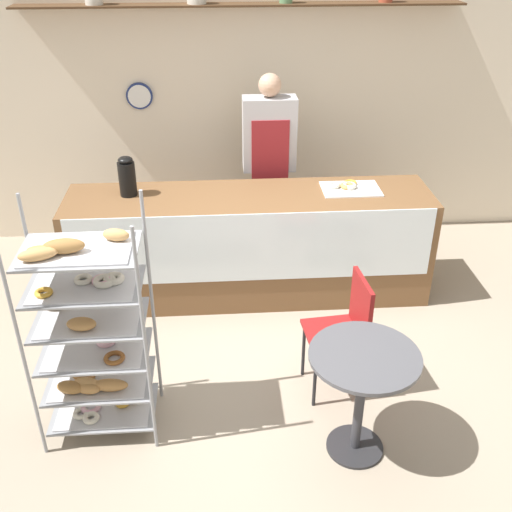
% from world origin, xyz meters
% --- Properties ---
extents(ground_plane, '(14.00, 14.00, 0.00)m').
position_xyz_m(ground_plane, '(0.00, 0.00, 0.00)').
color(ground_plane, gray).
extents(back_wall, '(10.00, 0.30, 2.70)m').
position_xyz_m(back_wall, '(-0.00, 2.41, 1.37)').
color(back_wall, beige).
rests_on(back_wall, ground_plane).
extents(display_counter, '(3.03, 0.71, 0.93)m').
position_xyz_m(display_counter, '(0.00, 1.17, 0.47)').
color(display_counter, brown).
rests_on(display_counter, ground_plane).
extents(pastry_rack, '(0.71, 0.48, 1.56)m').
position_xyz_m(pastry_rack, '(-1.06, -0.37, 0.74)').
color(pastry_rack, gray).
rests_on(pastry_rack, ground_plane).
extents(person_worker, '(0.47, 0.23, 1.78)m').
position_xyz_m(person_worker, '(0.21, 1.78, 0.97)').
color(person_worker, '#282833').
rests_on(person_worker, ground_plane).
extents(cafe_table, '(0.65, 0.65, 0.75)m').
position_xyz_m(cafe_table, '(0.55, -0.69, 0.56)').
color(cafe_table, '#262628').
rests_on(cafe_table, ground_plane).
extents(cafe_chair, '(0.42, 0.42, 0.88)m').
position_xyz_m(cafe_chair, '(0.58, -0.11, 0.54)').
color(cafe_chair, black).
rests_on(cafe_chair, ground_plane).
extents(coffee_carafe, '(0.14, 0.14, 0.33)m').
position_xyz_m(coffee_carafe, '(-0.99, 1.25, 1.09)').
color(coffee_carafe, black).
rests_on(coffee_carafe, display_counter).
extents(donut_tray_counter, '(0.48, 0.34, 0.05)m').
position_xyz_m(donut_tray_counter, '(0.83, 1.24, 0.95)').
color(donut_tray_counter, white).
rests_on(donut_tray_counter, display_counter).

